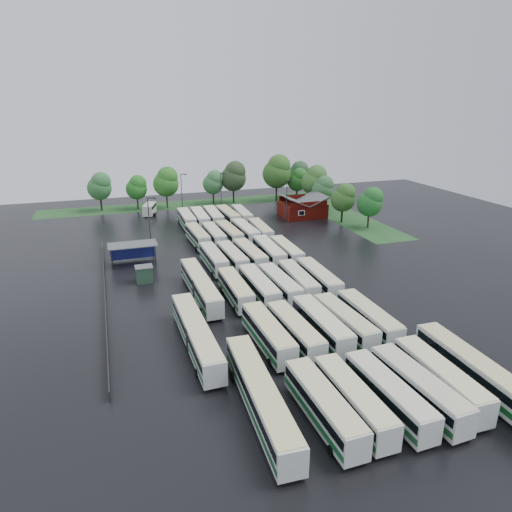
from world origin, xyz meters
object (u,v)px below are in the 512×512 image
object	(u,v)px
artic_bus_west_a	(260,396)
artic_bus_east	(483,377)
brick_building	(302,209)
minibus	(150,209)

from	to	relation	value
artic_bus_west_a	artic_bus_east	size ratio (longest dim) A/B	0.99
brick_building	minibus	bearing A→B (deg)	158.66
artic_bus_west_a	artic_bus_east	bearing A→B (deg)	-8.19
minibus	artic_bus_east	bearing A→B (deg)	-57.36
brick_building	minibus	size ratio (longest dim) A/B	1.53
brick_building	artic_bus_west_a	world-z (taller)	brick_building
artic_bus_east	minibus	distance (m)	86.38
artic_bus_west_a	artic_bus_east	distance (m)	21.77
artic_bus_east	minibus	bearing A→B (deg)	106.89
brick_building	artic_bus_east	world-z (taller)	brick_building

